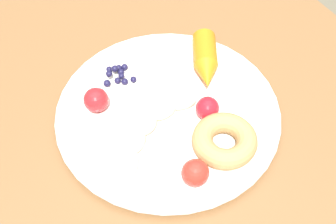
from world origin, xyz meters
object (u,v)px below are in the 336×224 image
Objects in this scene: carrot_orange at (206,61)px; banana at (152,126)px; dining_table at (160,186)px; blueberry_pile at (118,74)px; tomato_near at (96,100)px; tomato_far at (208,108)px; donut at (225,140)px; tomato_mid at (195,173)px; plate at (168,113)px.

banana is at bearing 114.60° from carrot_orange.
dining_table is 0.13m from banana.
blueberry_pile is 1.36× the size of tomato_near.
banana reaches higher than blueberry_pile.
tomato_far reaches higher than dining_table.
donut is 0.21m from tomato_near.
tomato_mid is at bearing -162.74° from tomato_near.
tomato_far is (-0.04, -0.05, 0.02)m from plate.
banana is (-0.02, 0.04, 0.02)m from plate.
banana is 1.40× the size of carrot_orange.
plate is 0.06m from tomato_far.
dining_table is 26.66× the size of tomato_far.
tomato_far is at bearing -81.73° from dining_table.
donut reaches higher than dining_table.
carrot_orange is at bearing -56.71° from dining_table.
tomato_near and tomato_mid have the same top height.
plate is at bearing 20.33° from donut.
carrot_orange is at bearing -114.05° from blueberry_pile.
tomato_near is 0.20m from tomato_mid.
carrot_orange is 2.20× the size of blueberry_pile.
carrot_orange reaches higher than plate.
tomato_near is 1.08× the size of tomato_far.
donut is (-0.10, -0.04, 0.02)m from plate.
banana is 0.16m from carrot_orange.
carrot_orange is 2.97× the size of tomato_mid.
dining_table is 24.78× the size of tomato_near.
dining_table is 0.22m from carrot_orange.
banana reaches higher than plate.
donut is (-0.08, -0.08, 0.00)m from banana.
blueberry_pile is 0.07m from tomato_near.
dining_table is 0.15m from tomato_mid.
dining_table is at bearing 137.69° from plate.
carrot_orange is at bearing -95.82° from tomato_near.
banana is at bearing 115.12° from plate.
tomato_near reaches higher than donut.
tomato_near is (0.02, 0.19, -0.00)m from carrot_orange.
carrot_orange reaches higher than banana.
tomato_near is 0.99× the size of tomato_mid.
tomato_mid is 0.12m from tomato_far.
tomato_mid reaches higher than tomato_far.
tomato_mid is at bearing -168.47° from dining_table.
tomato_mid is at bearing 179.99° from blueberry_pile.
plate is 0.11m from carrot_orange.
carrot_orange is 0.16m from donut.
blueberry_pile reaches higher than dining_table.
tomato_mid reaches higher than banana.
blueberry_pile is (0.06, 0.13, -0.01)m from carrot_orange.
donut is at bearing -69.84° from tomato_mid.
donut is 0.06m from tomato_far.
banana is 0.10m from tomato_near.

